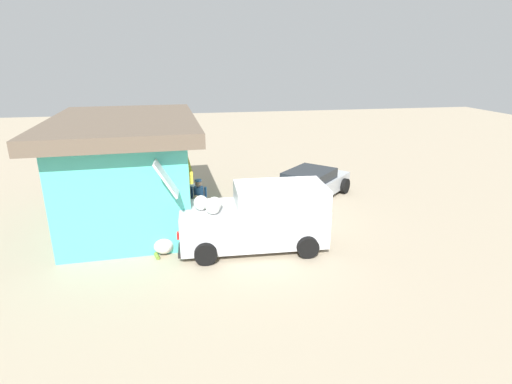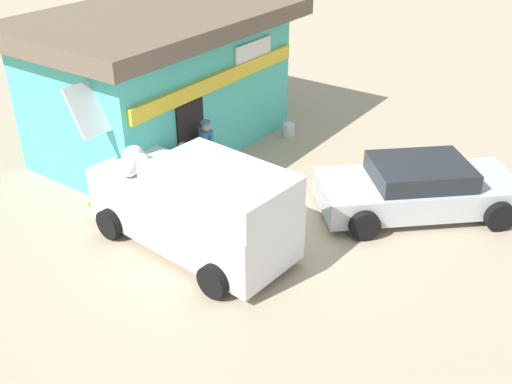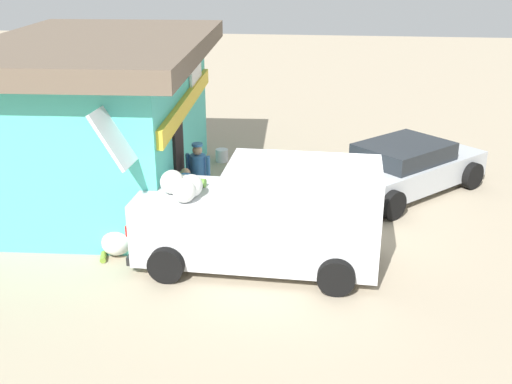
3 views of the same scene
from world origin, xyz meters
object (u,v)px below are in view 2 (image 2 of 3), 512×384
at_px(storefront_bar, 162,79).
at_px(customer_bending, 176,167).
at_px(delivery_van, 195,205).
at_px(paint_bucket, 289,130).
at_px(parked_sedan, 418,188).
at_px(vendor_standing, 207,148).
at_px(unloaded_banana_pile, 110,191).

relative_size(storefront_bar, customer_bending, 5.88).
height_order(delivery_van, paint_bucket, delivery_van).
bearing_deg(storefront_bar, parked_sedan, -82.61).
bearing_deg(paint_bucket, vendor_standing, -178.93).
relative_size(delivery_van, paint_bucket, 14.31).
distance_m(unloaded_banana_pile, paint_bucket, 5.67).
bearing_deg(storefront_bar, paint_bucket, -41.75).
xyz_separation_m(vendor_standing, customer_bending, (-1.00, 0.05, -0.12)).
height_order(storefront_bar, paint_bucket, storefront_bar).
bearing_deg(parked_sedan, storefront_bar, 97.39).
bearing_deg(delivery_van, parked_sedan, -35.95).
relative_size(customer_bending, paint_bucket, 3.66).
xyz_separation_m(storefront_bar, parked_sedan, (0.90, -6.91, -1.31)).
height_order(storefront_bar, vendor_standing, storefront_bar).
height_order(vendor_standing, customer_bending, vendor_standing).
xyz_separation_m(customer_bending, unloaded_banana_pile, (-1.05, 1.12, -0.54)).
relative_size(parked_sedan, paint_bucket, 12.42).
height_order(storefront_bar, customer_bending, storefront_bar).
bearing_deg(parked_sedan, customer_bending, 121.57).
xyz_separation_m(parked_sedan, unloaded_banana_pile, (-3.88, 5.72, -0.33)).
height_order(storefront_bar, unloaded_banana_pile, storefront_bar).
relative_size(vendor_standing, paint_bucket, 4.60).
bearing_deg(customer_bending, delivery_van, -124.36).
bearing_deg(unloaded_banana_pile, delivery_van, -92.30).
height_order(delivery_van, parked_sedan, delivery_van).
xyz_separation_m(parked_sedan, customer_bending, (-2.83, 4.60, 0.21)).
xyz_separation_m(customer_bending, paint_bucket, (4.51, 0.01, -0.61)).
relative_size(delivery_van, customer_bending, 3.91).
bearing_deg(unloaded_banana_pile, vendor_standing, -29.70).
bearing_deg(vendor_standing, customer_bending, 176.99).
height_order(vendor_standing, unloaded_banana_pile, vendor_standing).
bearing_deg(customer_bending, parked_sedan, -58.43).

